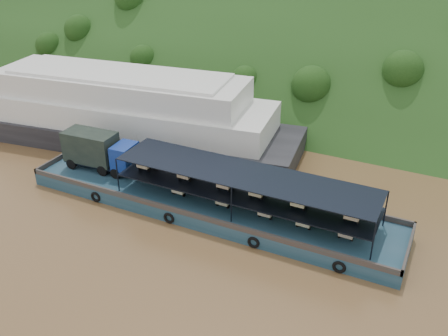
% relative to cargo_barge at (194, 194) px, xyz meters
% --- Properties ---
extents(ground, '(160.00, 160.00, 0.00)m').
position_rel_cargo_barge_xyz_m(ground, '(3.86, -0.59, -1.25)').
color(ground, brown).
rests_on(ground, ground).
extents(hillside, '(140.00, 39.60, 39.60)m').
position_rel_cargo_barge_xyz_m(hillside, '(3.86, 35.41, -1.25)').
color(hillside, '#1C3914').
rests_on(hillside, ground).
extents(cargo_barge, '(35.00, 7.18, 4.99)m').
position_rel_cargo_barge_xyz_m(cargo_barge, '(0.00, 0.00, 0.00)').
color(cargo_barge, '#133544').
rests_on(cargo_barge, ground).
extents(passenger_ferry, '(42.05, 15.60, 8.31)m').
position_rel_cargo_barge_xyz_m(passenger_ferry, '(-14.32, 8.92, 2.35)').
color(passenger_ferry, black).
rests_on(passenger_ferry, ground).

